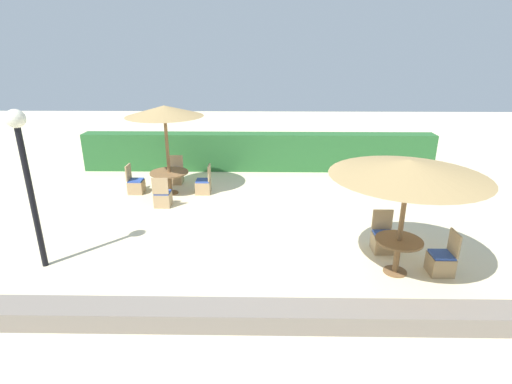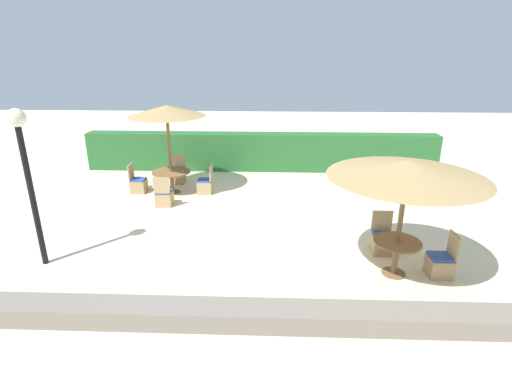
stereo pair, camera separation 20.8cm
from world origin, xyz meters
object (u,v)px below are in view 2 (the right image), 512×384
at_px(round_table_front_right, 396,249).
at_px(patio_chair_front_right_east, 441,264).
at_px(lamp_post, 24,158).
at_px(parasol_back_left, 167,111).
at_px(patio_chair_front_right_north, 382,241).
at_px(round_table_back_left, 171,175).
at_px(patio_chair_back_left_east, 205,185).
at_px(parasol_front_right, 407,169).
at_px(patio_chair_back_left_north, 178,175).
at_px(patio_chair_back_left_west, 138,184).
at_px(patio_chair_back_left_south, 164,197).

distance_m(round_table_front_right, patio_chair_front_right_east, 0.97).
bearing_deg(lamp_post, parasol_back_left, 69.18).
xyz_separation_m(patio_chair_front_right_north, round_table_back_left, (-5.68, 3.71, 0.32)).
bearing_deg(patio_chair_back_left_east, parasol_front_right, -135.27).
distance_m(lamp_post, patio_chair_back_left_north, 6.13).
bearing_deg(patio_chair_front_right_east, patio_chair_back_left_west, 58.76).
bearing_deg(lamp_post, patio_chair_back_left_east, 58.44).
bearing_deg(patio_chair_front_right_east, lamp_post, 88.86).
xyz_separation_m(parasol_back_left, patio_chair_back_left_south, (0.03, -1.10, -2.33)).
distance_m(lamp_post, parasol_front_right, 7.41).
bearing_deg(lamp_post, patio_chair_back_left_west, 82.33).
height_order(round_table_front_right, patio_chair_back_left_east, patio_chair_back_left_east).
height_order(lamp_post, patio_chair_front_right_north, lamp_post).
xyz_separation_m(patio_chair_front_right_north, patio_chair_back_left_north, (-5.71, 4.72, 0.00)).
distance_m(parasol_front_right, round_table_front_right, 1.69).
bearing_deg(round_table_front_right, patio_chair_front_right_north, 90.68).
relative_size(patio_chair_back_left_east, patio_chair_back_left_west, 1.00).
height_order(patio_chair_front_right_north, patio_chair_back_left_north, same).
height_order(parasol_front_right, patio_chair_back_left_east, parasol_front_right).
bearing_deg(parasol_back_left, patio_chair_back_left_east, 1.14).
bearing_deg(round_table_front_right, parasol_back_left, 140.76).
distance_m(patio_chair_front_right_north, patio_chair_back_left_west, 7.74).
bearing_deg(parasol_back_left, patio_chair_front_right_north, -33.11).
xyz_separation_m(lamp_post, patio_chair_back_left_north, (1.68, 5.51, -2.09)).
xyz_separation_m(round_table_front_right, parasol_back_left, (-5.69, 4.65, 2.03)).
distance_m(parasol_front_right, round_table_back_left, 7.54).
relative_size(round_table_back_left, patio_chair_back_left_east, 1.29).
bearing_deg(patio_chair_back_left_west, patio_chair_front_right_east, 58.76).
bearing_deg(parasol_front_right, round_table_front_right, 0.00).
relative_size(patio_chair_front_right_east, round_table_back_left, 0.78).
bearing_deg(round_table_back_left, patio_chair_front_right_east, -35.20).
height_order(round_table_back_left, patio_chair_back_left_west, patio_chair_back_left_west).
relative_size(parasol_back_left, patio_chair_back_left_east, 2.98).
bearing_deg(parasol_back_left, patio_chair_front_right_east, -35.20).
relative_size(parasol_front_right, patio_chair_back_left_east, 3.22).
height_order(lamp_post, patio_chair_back_left_north, lamp_post).
bearing_deg(patio_chair_front_right_east, parasol_back_left, 54.80).
relative_size(patio_chair_front_right_east, parasol_back_left, 0.34).
bearing_deg(round_table_front_right, parasol_front_right, 0.00).
relative_size(parasol_back_left, patio_chair_back_left_west, 2.98).
bearing_deg(patio_chair_back_left_south, patio_chair_front_right_east, -28.44).
bearing_deg(patio_chair_back_left_south, patio_chair_back_left_west, 135.46).
distance_m(lamp_post, round_table_back_left, 5.13).
relative_size(patio_chair_front_right_east, patio_chair_back_left_west, 1.00).
distance_m(parasol_front_right, patio_chair_front_right_north, 2.20).
relative_size(round_table_front_right, patio_chair_front_right_east, 1.02).
bearing_deg(lamp_post, patio_chair_back_left_north, 73.01).
xyz_separation_m(patio_chair_front_right_east, round_table_back_left, (-6.61, 4.66, 0.32)).
xyz_separation_m(patio_chair_front_right_north, patio_chair_back_left_south, (-5.66, 2.61, 0.00)).
bearing_deg(lamp_post, round_table_front_right, -1.18).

